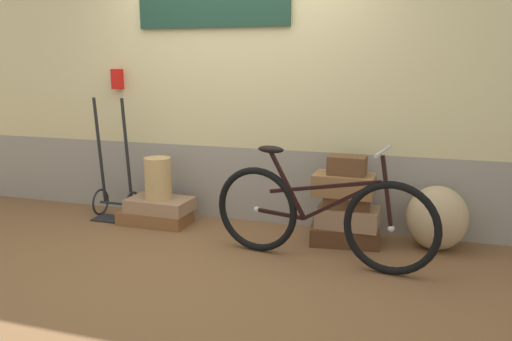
# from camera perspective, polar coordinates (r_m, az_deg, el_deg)

# --- Properties ---
(ground) EXTENTS (9.54, 5.20, 0.06)m
(ground) POSITION_cam_1_polar(r_m,az_deg,el_deg) (4.38, -4.94, -8.83)
(ground) COLOR brown
(station_building) EXTENTS (7.54, 0.74, 2.62)m
(station_building) POSITION_cam_1_polar(r_m,az_deg,el_deg) (4.88, -1.26, 9.56)
(station_building) COLOR gray
(station_building) RESTS_ON ground
(suitcase_0) EXTENTS (0.67, 0.36, 0.13)m
(suitcase_0) POSITION_cam_1_polar(r_m,az_deg,el_deg) (5.00, -11.39, -5.21)
(suitcase_0) COLOR brown
(suitcase_0) RESTS_ON ground
(suitcase_1) EXTENTS (0.62, 0.40, 0.13)m
(suitcase_1) POSITION_cam_1_polar(r_m,az_deg,el_deg) (4.95, -10.88, -3.83)
(suitcase_1) COLOR #937051
(suitcase_1) RESTS_ON suitcase_0
(suitcase_2) EXTENTS (0.62, 0.45, 0.15)m
(suitcase_2) POSITION_cam_1_polar(r_m,az_deg,el_deg) (4.46, 10.04, -7.10)
(suitcase_2) COLOR #4C2D19
(suitcase_2) RESTS_ON ground
(suitcase_3) EXTENTS (0.53, 0.35, 0.17)m
(suitcase_3) POSITION_cam_1_polar(r_m,az_deg,el_deg) (4.39, 10.42, -5.24)
(suitcase_3) COLOR #937051
(suitcase_3) RESTS_ON suitcase_2
(suitcase_4) EXTENTS (0.41, 0.28, 0.11)m
(suitcase_4) POSITION_cam_1_polar(r_m,az_deg,el_deg) (4.36, 10.28, -3.46)
(suitcase_4) COLOR brown
(suitcase_4) RESTS_ON suitcase_3
(suitcase_5) EXTENTS (0.52, 0.33, 0.18)m
(suitcase_5) POSITION_cam_1_polar(r_m,az_deg,el_deg) (4.31, 9.98, -1.60)
(suitcase_5) COLOR olive
(suitcase_5) RESTS_ON suitcase_4
(suitcase_6) EXTENTS (0.32, 0.21, 0.16)m
(suitcase_6) POSITION_cam_1_polar(r_m,az_deg,el_deg) (4.27, 10.32, 0.58)
(suitcase_6) COLOR brown
(suitcase_6) RESTS_ON suitcase_5
(wicker_basket) EXTENTS (0.25, 0.25, 0.40)m
(wicker_basket) POSITION_cam_1_polar(r_m,az_deg,el_deg) (4.88, -11.08, -0.87)
(wicker_basket) COLOR tan
(wicker_basket) RESTS_ON suitcase_1
(luggage_trolley) EXTENTS (0.39, 0.36, 1.20)m
(luggage_trolley) POSITION_cam_1_polar(r_m,az_deg,el_deg) (5.24, -15.80, -2.12)
(luggage_trolley) COLOR black
(luggage_trolley) RESTS_ON ground
(burlap_sack) EXTENTS (0.50, 0.42, 0.54)m
(burlap_sack) POSITION_cam_1_polar(r_m,az_deg,el_deg) (4.45, 19.88, -5.09)
(burlap_sack) COLOR tan
(burlap_sack) RESTS_ON ground
(bicycle) EXTENTS (1.79, 0.46, 0.93)m
(bicycle) POSITION_cam_1_polar(r_m,az_deg,el_deg) (3.92, 7.21, -5.14)
(bicycle) COLOR black
(bicycle) RESTS_ON ground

